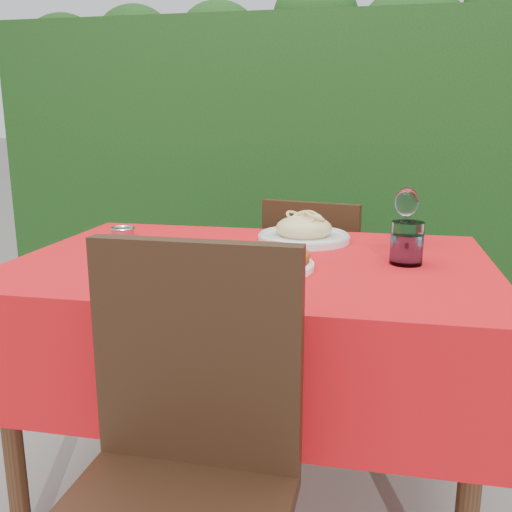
% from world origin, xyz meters
% --- Properties ---
extents(ground, '(60.00, 60.00, 0.00)m').
position_xyz_m(ground, '(0.00, 0.00, 0.00)').
color(ground, slate).
rests_on(ground, ground).
extents(hedge, '(3.20, 0.55, 1.78)m').
position_xyz_m(hedge, '(0.00, 1.55, 0.92)').
color(hedge, black).
rests_on(hedge, ground).
extents(dining_table, '(1.26, 0.86, 0.75)m').
position_xyz_m(dining_table, '(0.00, 0.00, 0.60)').
color(dining_table, '#462816').
rests_on(dining_table, ground).
extents(chair_near, '(0.41, 0.41, 0.90)m').
position_xyz_m(chair_near, '(-0.01, -0.60, 0.52)').
color(chair_near, black).
rests_on(chair_near, ground).
extents(chair_far, '(0.44, 0.44, 0.82)m').
position_xyz_m(chair_far, '(0.11, 0.69, 0.47)').
color(chair_far, black).
rests_on(chair_far, ground).
extents(pizza_plate, '(0.33, 0.33, 0.05)m').
position_xyz_m(pizza_plate, '(0.04, -0.10, 0.77)').
color(pizza_plate, white).
rests_on(pizza_plate, dining_table).
extents(pasta_plate, '(0.28, 0.28, 0.08)m').
position_xyz_m(pasta_plate, '(0.11, 0.25, 0.78)').
color(pasta_plate, silver).
rests_on(pasta_plate, dining_table).
extents(water_glass, '(0.08, 0.08, 0.11)m').
position_xyz_m(water_glass, '(0.40, 0.02, 0.80)').
color(water_glass, silver).
rests_on(water_glass, dining_table).
extents(wine_glass, '(0.07, 0.07, 0.17)m').
position_xyz_m(wine_glass, '(0.41, 0.27, 0.87)').
color(wine_glass, silver).
rests_on(wine_glass, dining_table).
extents(fork, '(0.03, 0.17, 0.00)m').
position_xyz_m(fork, '(-0.28, 0.00, 0.75)').
color(fork, '#B9BAC1').
rests_on(fork, dining_table).
extents(steel_ramekin, '(0.07, 0.07, 0.03)m').
position_xyz_m(steel_ramekin, '(-0.47, 0.21, 0.76)').
color(steel_ramekin, '#AFAFB6').
rests_on(steel_ramekin, dining_table).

